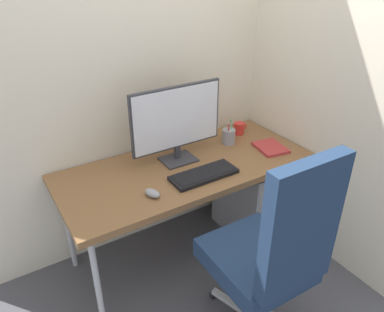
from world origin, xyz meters
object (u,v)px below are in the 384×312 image
filing_cabinet (256,194)px  pen_holder (229,136)px  office_chair (271,252)px  monitor (177,121)px  coffee_mug (239,128)px  keyboard (204,174)px  notebook (270,148)px  mouse (152,193)px

filing_cabinet → pen_holder: pen_holder is taller
pen_holder → filing_cabinet: bearing=-42.8°
office_chair → monitor: 0.97m
pen_holder → coffee_mug: size_ratio=1.59×
keyboard → notebook: (0.59, 0.06, -0.00)m
notebook → filing_cabinet: bearing=121.2°
office_chair → notebook: bearing=48.2°
monitor → mouse: 0.51m
monitor → notebook: 0.71m
mouse → keyboard: bearing=-15.9°
monitor → coffee_mug: (0.59, 0.10, -0.23)m
filing_cabinet → keyboard: size_ratio=1.45×
notebook → mouse: bearing=-165.2°
keyboard → mouse: bearing=-176.2°
keyboard → coffee_mug: 0.67m
filing_cabinet → monitor: (-0.59, 0.14, 0.68)m
filing_cabinet → pen_holder: bearing=137.2°
notebook → coffee_mug: 0.31m
mouse → filing_cabinet: bearing=-10.5°
filing_cabinet → coffee_mug: size_ratio=5.36×
filing_cabinet → keyboard: (-0.56, -0.12, 0.42)m
filing_cabinet → notebook: 0.42m
office_chair → filing_cabinet: (0.60, 0.76, -0.32)m
monitor → keyboard: monitor is taller
keyboard → office_chair: bearing=-92.9°
filing_cabinet → mouse: size_ratio=5.99×
office_chair → pen_holder: bearing=65.0°
filing_cabinet → monitor: size_ratio=0.98×
coffee_mug → monitor: bearing=-170.2°
monitor → pen_holder: monitor is taller
coffee_mug → filing_cabinet: bearing=-88.8°
mouse → pen_holder: bearing=2.3°
monitor → pen_holder: 0.48m
mouse → coffee_mug: bearing=3.4°
keyboard → notebook: size_ratio=1.88×
office_chair → notebook: (0.62, 0.70, 0.10)m
keyboard → notebook: 0.59m
office_chair → filing_cabinet: size_ratio=2.00×
notebook → office_chair: bearing=-121.8°
monitor → coffee_mug: size_ratio=5.46×
coffee_mug → notebook: bearing=-84.3°
office_chair → pen_holder: (0.43, 0.92, 0.14)m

